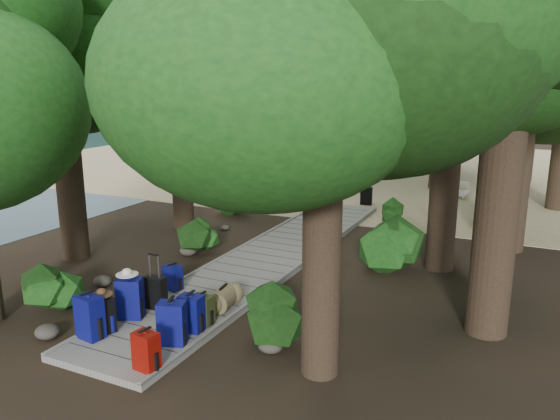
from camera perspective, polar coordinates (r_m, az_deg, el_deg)
The scene contains 48 objects.
ground at distance 12.70m, azimuth -3.21°, elevation -6.55°, with size 120.00×120.00×0.00m, color #2E2117.
sand_beach at distance 27.39m, azimuth 13.24°, elevation 4.14°, with size 40.00×22.00×0.02m, color #C9B287.
water_bay at distance 51.98m, azimuth -21.22°, elevation 7.96°, with size 50.00×60.00×0.02m, color #25434E.
distant_hill at distance 74.36m, azimuth -12.48°, elevation 10.02°, with size 32.00×16.00×12.00m, color black.
boardwalk at distance 13.51m, azimuth -1.15°, elevation -4.99°, with size 2.00×12.00×0.12m, color gray.
backpack_left_a at distance 9.81m, azimuth -19.28°, elevation -10.31°, with size 0.44×0.31×0.82m, color #0B0B66, non-canonical shape.
backpack_left_b at distance 10.00m, azimuth -17.93°, elevation -10.13°, with size 0.38×0.27×0.69m, color black, non-canonical shape.
backpack_left_c at distance 10.37m, azimuth -15.41°, elevation -8.66°, with size 0.45×0.32×0.83m, color #0B0B66, non-canonical shape.
backpack_left_d at distance 11.54m, azimuth -11.15°, elevation -6.82°, with size 0.36×0.26×0.56m, color #0B0B66, non-canonical shape.
backpack_right_a at distance 8.63m, azimuth -13.82°, elevation -13.93°, with size 0.37×0.26×0.66m, color #880900, non-canonical shape.
backpack_right_b at distance 9.27m, azimuth -11.22°, elevation -11.29°, with size 0.44×0.31×0.80m, color #0B0B66, non-canonical shape.
backpack_right_c at distance 9.67m, azimuth -9.29°, elevation -10.41°, with size 0.41×0.29×0.70m, color #0B0B66, non-canonical shape.
backpack_right_d at distance 9.91m, azimuth -8.15°, elevation -10.13°, with size 0.38×0.27×0.58m, color #36401C, non-canonical shape.
duffel_right_khaki at distance 10.50m, azimuth -5.92°, elevation -9.13°, with size 0.42×0.63×0.42m, color brown, non-canonical shape.
suitcase_on_boardwalk at distance 10.68m, azimuth -12.88°, elevation -8.41°, with size 0.40×0.22×0.63m, color black, non-canonical shape.
lone_suitcase_on_sand at distance 19.41m, azimuth 9.01°, elevation 1.46°, with size 0.40×0.23×0.62m, color black, non-canonical shape.
hat_brown at distance 9.80m, azimuth -18.17°, elevation -8.11°, with size 0.37×0.37×0.11m, color #51351E, non-canonical shape.
hat_white at distance 10.19m, azimuth -15.71°, elevation -6.17°, with size 0.40×0.40×0.13m, color silver, non-canonical shape.
kayak at distance 23.64m, azimuth 2.79°, elevation 3.45°, with size 0.73×3.34×0.33m, color red.
sun_lounger at distance 21.49m, azimuth 18.22°, elevation 1.99°, with size 0.52×1.63×0.52m, color silver, non-canonical shape.
tree_right_a at distance 7.56m, azimuth 4.68°, elevation 11.23°, with size 4.89×4.89×8.14m, color black, non-canonical shape.
tree_right_b at distance 9.63m, azimuth 23.31°, elevation 17.04°, with size 5.75×5.75×10.26m, color black, non-canonical shape.
tree_right_c at distance 12.75m, azimuth 17.66°, elevation 14.19°, with size 5.36×5.36×9.27m, color black, non-canonical shape.
tree_right_d at distance 14.99m, azimuth 24.69°, elevation 18.58°, with size 6.52×6.52×11.95m, color black, non-canonical shape.
tree_right_e at distance 17.10m, azimuth 22.66°, elevation 14.61°, with size 5.51×5.51×9.93m, color black, non-canonical shape.
tree_left_b at distance 13.99m, azimuth -22.11°, elevation 13.95°, with size 5.21×5.21×9.38m, color black, non-canonical shape.
tree_left_c at distance 16.06m, azimuth -10.65°, elevation 13.57°, with size 5.08×5.08×8.83m, color black, non-canonical shape.
tree_back_a at distance 27.02m, azimuth 10.44°, elevation 14.49°, with size 5.62×5.62×9.72m, color black, non-canonical shape.
tree_back_b at distance 27.17m, azimuth 18.11°, elevation 14.74°, with size 5.81×5.81×10.37m, color black, non-canonical shape.
tree_back_c at distance 25.48m, azimuth 25.13°, elevation 13.90°, with size 5.59×5.59×10.06m, color black, non-canonical shape.
tree_back_d at distance 26.85m, azimuth 0.84°, elevation 12.78°, with size 4.75×4.75×7.91m, color black, non-canonical shape.
palm_right_a at distance 17.18m, azimuth 17.05°, elevation 10.34°, with size 4.17×4.17×7.11m, color #103C10, non-canonical shape.
palm_right_b at distance 21.27m, azimuth 25.09°, elevation 12.35°, with size 4.50×4.50×8.70m, color #103C10, non-canonical shape.
palm_right_c at distance 22.71m, azimuth 16.99°, elevation 11.53°, with size 4.73×4.73×7.52m, color #103C10, non-canonical shape.
palm_left_a at distance 20.48m, azimuth -6.09°, elevation 11.74°, with size 4.67×4.67×7.43m, color #103C10, non-canonical shape.
rock_left_a at distance 10.44m, azimuth -23.15°, elevation -11.63°, with size 0.44×0.40×0.24m, color #4C473F, non-canonical shape.
rock_left_b at distance 12.47m, azimuth -18.06°, elevation -7.07°, with size 0.41×0.37×0.23m, color #4C473F, non-canonical shape.
rock_left_c at distance 14.02m, azimuth -9.55°, elevation -4.22°, with size 0.45×0.41×0.25m, color #4C473F, non-canonical shape.
rock_left_d at distance 16.20m, azimuth -5.73°, elevation -1.83°, with size 0.26×0.23×0.14m, color #4C473F, non-canonical shape.
rock_right_a at distance 9.21m, azimuth -1.01°, elevation -13.96°, with size 0.43×0.39×0.24m, color #4C473F, non-canonical shape.
rock_right_b at distance 10.56m, azimuth 4.94°, elevation -10.21°, with size 0.44×0.40×0.24m, color #4C473F, non-canonical shape.
rock_right_c at distance 13.64m, azimuth 5.44°, elevation -4.77°, with size 0.31×0.28×0.17m, color #4C473F, non-canonical shape.
shrub_left_a at distance 11.53m, azimuth -22.72°, elevation -7.39°, with size 1.01×1.01×0.91m, color #144515, non-canonical shape.
shrub_left_b at distance 14.07m, azimuth -8.63°, elevation -2.67°, with size 1.03×1.03×0.92m, color #144515, non-canonical shape.
shrub_left_c at distance 17.87m, azimuth -4.85°, elevation 1.39°, with size 1.32×1.32×1.19m, color #144515, non-canonical shape.
shrub_right_a at distance 9.40m, azimuth -1.03°, elevation -10.69°, with size 1.14×1.14×1.02m, color #144515, non-canonical shape.
shrub_right_b at distance 12.96m, azimuth 11.86°, elevation -3.34°, with size 1.46×1.46×1.31m, color #144515, non-canonical shape.
shrub_right_c at distance 16.69m, azimuth 11.88°, elevation -0.66°, with size 0.74×0.74×0.67m, color #144515, non-canonical shape.
Camera 1 is at (5.81, -10.40, 4.40)m, focal length 35.00 mm.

